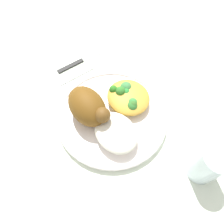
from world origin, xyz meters
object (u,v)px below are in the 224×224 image
at_px(rice_pile, 116,132).
at_px(water_glass, 208,165).
at_px(fork, 85,71).
at_px(knife, 84,59).
at_px(plate, 112,116).
at_px(roasted_chicken, 88,107).
at_px(mac_cheese_with_broccoli, 128,97).

bearing_deg(rice_pile, water_glass, 32.02).
xyz_separation_m(rice_pile, fork, (-0.21, 0.05, -0.03)).
bearing_deg(knife, plate, -12.04).
distance_m(roasted_chicken, fork, 0.16).
xyz_separation_m(roasted_chicken, knife, (-0.17, 0.09, -0.05)).
relative_size(roasted_chicken, fork, 0.81).
xyz_separation_m(plate, fork, (-0.16, 0.02, -0.01)).
height_order(rice_pile, knife, rice_pile).
bearing_deg(knife, roasted_chicken, -26.70).
relative_size(plate, roasted_chicken, 2.29).
relative_size(fork, knife, 0.75).
bearing_deg(knife, mac_cheese_with_broccoli, 3.04).
xyz_separation_m(roasted_chicken, water_glass, (0.24, 0.12, -0.01)).
distance_m(roasted_chicken, mac_cheese_with_broccoli, 0.10).
relative_size(roasted_chicken, rice_pile, 1.09).
relative_size(rice_pile, water_glass, 1.10).
height_order(plate, fork, plate).
height_order(plate, mac_cheese_with_broccoli, mac_cheese_with_broccoli).
bearing_deg(fork, plate, -7.94).
relative_size(rice_pile, fork, 0.74).
height_order(roasted_chicken, fork, roasted_chicken).
bearing_deg(roasted_chicken, mac_cheese_with_broccoli, 78.66).
bearing_deg(plate, roasted_chicken, -123.63).
distance_m(mac_cheese_with_broccoli, fork, 0.16).
xyz_separation_m(fork, knife, (-0.04, 0.02, 0.00)).
relative_size(fork, water_glass, 1.48).
distance_m(plate, knife, 0.21).
bearing_deg(fork, mac_cheese_with_broccoli, 11.54).
bearing_deg(plate, water_glass, 19.92).
height_order(roasted_chicken, knife, roasted_chicken).
xyz_separation_m(plate, water_glass, (0.21, 0.08, 0.04)).
height_order(rice_pile, fork, rice_pile).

